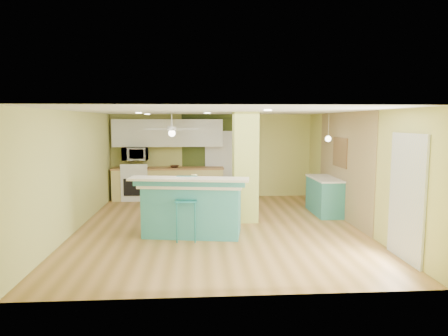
{
  "coord_description": "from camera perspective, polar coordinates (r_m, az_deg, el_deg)",
  "views": [
    {
      "loc": [
        -0.44,
        -8.5,
        2.29
      ],
      "look_at": [
        0.16,
        0.4,
        1.24
      ],
      "focal_mm": 32.0,
      "sensor_mm": 36.0,
      "label": 1
    }
  ],
  "objects": [
    {
      "name": "interior_door",
      "position": [
        12.05,
        -0.76,
        0.54
      ],
      "size": [
        0.82,
        0.05,
        2.0
      ],
      "primitive_type": "cube",
      "color": "silver",
      "rests_on": "floor"
    },
    {
      "name": "wall_left",
      "position": [
        8.94,
        -20.47,
        -0.42
      ],
      "size": [
        0.01,
        7.0,
        2.5
      ],
      "primitive_type": "cube",
      "color": "#C8C76B",
      "rests_on": "floor"
    },
    {
      "name": "wall_back",
      "position": [
        12.06,
        -1.72,
        1.74
      ],
      "size": [
        6.0,
        0.01,
        2.5
      ],
      "primitive_type": "cube",
      "color": "#C8C76B",
      "rests_on": "floor"
    },
    {
      "name": "peninsula",
      "position": [
        8.14,
        -4.48,
        -5.57
      ],
      "size": [
        2.33,
        1.53,
        1.22
      ],
      "rotation": [
        0.0,
        0.0,
        -0.16
      ],
      "color": "teal",
      "rests_on": "floor"
    },
    {
      "name": "bar_stool",
      "position": [
        7.76,
        -5.36,
        -4.21
      ],
      "size": [
        0.43,
        0.43,
        1.24
      ],
      "rotation": [
        0.0,
        0.0,
        -0.05
      ],
      "color": "teal",
      "rests_on": "floor"
    },
    {
      "name": "wall_front",
      "position": [
        5.12,
        1.18,
        -5.03
      ],
      "size": [
        6.0,
        0.01,
        2.5
      ],
      "primitive_type": "cube",
      "color": "#C8C76B",
      "rests_on": "floor"
    },
    {
      "name": "microwave",
      "position": [
        11.88,
        -12.59,
        1.99
      ],
      "size": [
        0.7,
        0.48,
        0.39
      ],
      "primitive_type": "imported",
      "color": "white",
      "rests_on": "wall_back"
    },
    {
      "name": "french_door",
      "position": [
        7.18,
        24.63,
        -3.87
      ],
      "size": [
        0.04,
        1.08,
        2.1
      ],
      "primitive_type": "cube",
      "color": "silver",
      "rests_on": "floor"
    },
    {
      "name": "ceiling_fan",
      "position": [
        10.52,
        -7.46,
        5.48
      ],
      "size": [
        1.41,
        1.41,
        0.61
      ],
      "color": "silver",
      "rests_on": "ceiling"
    },
    {
      "name": "olive_accent",
      "position": [
        12.05,
        -0.77,
        1.74
      ],
      "size": [
        2.2,
        0.02,
        2.5
      ],
      "primitive_type": "cube",
      "color": "#3B471C",
      "rests_on": "floor"
    },
    {
      "name": "wall_right",
      "position": [
        9.23,
        18.11,
        -0.11
      ],
      "size": [
        0.01,
        7.0,
        2.5
      ],
      "primitive_type": "cube",
      "color": "#C8C76B",
      "rests_on": "floor"
    },
    {
      "name": "fruit_bowl",
      "position": [
        11.77,
        -7.07,
        0.21
      ],
      "size": [
        0.32,
        0.32,
        0.07
      ],
      "primitive_type": "imported",
      "rotation": [
        0.0,
        0.0,
        -0.23
      ],
      "color": "#362116",
      "rests_on": "kitchen_run"
    },
    {
      "name": "wood_panel",
      "position": [
        9.78,
        16.71,
        0.3
      ],
      "size": [
        0.02,
        3.4,
        2.5
      ],
      "primitive_type": "cube",
      "color": "#8F7752",
      "rests_on": "floor"
    },
    {
      "name": "column",
      "position": [
        9.13,
        3.05,
        0.13
      ],
      "size": [
        0.55,
        0.55,
        2.5
      ],
      "primitive_type": "cube",
      "color": "#BAC35A",
      "rests_on": "floor"
    },
    {
      "name": "wall_decor",
      "position": [
        9.93,
        16.24,
        2.15
      ],
      "size": [
        0.03,
        0.9,
        0.7
      ],
      "primitive_type": "cube",
      "color": "brown",
      "rests_on": "wood_panel"
    },
    {
      "name": "floor",
      "position": [
        8.82,
        -0.85,
        -8.4
      ],
      "size": [
        6.0,
        7.0,
        0.01
      ],
      "primitive_type": "cube",
      "color": "olive",
      "rests_on": "ground"
    },
    {
      "name": "stove",
      "position": [
        11.97,
        -12.49,
        -2.27
      ],
      "size": [
        0.76,
        0.66,
        1.08
      ],
      "color": "white",
      "rests_on": "floor"
    },
    {
      "name": "pendant_lamp",
      "position": [
        9.76,
        14.66,
        4.09
      ],
      "size": [
        0.14,
        0.14,
        0.69
      ],
      "color": "silver",
      "rests_on": "ceiling"
    },
    {
      "name": "kitchen_run",
      "position": [
        11.87,
        -7.94,
        -2.19
      ],
      "size": [
        3.25,
        0.63,
        0.94
      ],
      "color": "#D2BF6E",
      "rests_on": "floor"
    },
    {
      "name": "canister",
      "position": [
        8.16,
        -4.29,
        -1.46
      ],
      "size": [
        0.13,
        0.13,
        0.15
      ],
      "primitive_type": "cylinder",
      "color": "gold",
      "rests_on": "peninsula"
    },
    {
      "name": "side_counter",
      "position": [
        10.24,
        14.12,
        -3.83
      ],
      "size": [
        0.6,
        1.41,
        0.91
      ],
      "color": "teal",
      "rests_on": "floor"
    },
    {
      "name": "upper_cabinets",
      "position": [
        11.86,
        -8.02,
        4.98
      ],
      "size": [
        3.2,
        0.34,
        0.8
      ],
      "primitive_type": "cube",
      "color": "white",
      "rests_on": "wall_back"
    },
    {
      "name": "ceiling",
      "position": [
        8.52,
        -0.88,
        8.13
      ],
      "size": [
        6.0,
        7.0,
        0.01
      ],
      "primitive_type": "cube",
      "color": "white",
      "rests_on": "wall_back"
    }
  ]
}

